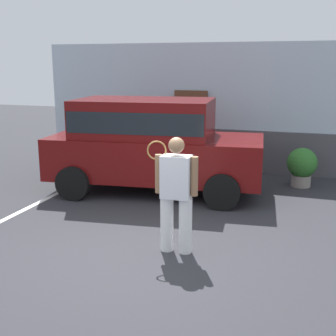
{
  "coord_description": "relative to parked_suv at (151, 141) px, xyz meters",
  "views": [
    {
      "loc": [
        2.33,
        -5.87,
        2.81
      ],
      "look_at": [
        -0.01,
        1.2,
        1.05
      ],
      "focal_mm": 47.7,
      "sensor_mm": 36.0,
      "label": 1
    }
  ],
  "objects": [
    {
      "name": "ground_plane",
      "position": [
        1.05,
        -3.16,
        -1.15
      ],
      "size": [
        40.0,
        40.0,
        0.0
      ],
      "primitive_type": "plane",
      "color": "#2D2D33"
    },
    {
      "name": "parking_stripe_0",
      "position": [
        -1.91,
        -1.66,
        -1.14
      ],
      "size": [
        0.12,
        4.4,
        0.01
      ],
      "primitive_type": "cube",
      "color": "silver",
      "rests_on": "ground_plane"
    },
    {
      "name": "house_frontage",
      "position": [
        1.04,
        2.7,
        0.42
      ],
      "size": [
        10.1,
        0.4,
        3.33
      ],
      "color": "silver",
      "rests_on": "ground_plane"
    },
    {
      "name": "parked_suv",
      "position": [
        0.0,
        0.0,
        0.0
      ],
      "size": [
        4.78,
        2.57,
        2.05
      ],
      "rotation": [
        0.0,
        0.0,
        0.11
      ],
      "color": "#590C0C",
      "rests_on": "ground_plane"
    },
    {
      "name": "tennis_player_man",
      "position": [
        1.49,
        -2.96,
        -0.22
      ],
      "size": [
        0.79,
        0.28,
        1.76
      ],
      "rotation": [
        0.0,
        0.0,
        3.17
      ],
      "color": "white",
      "rests_on": "ground_plane"
    },
    {
      "name": "potted_plant_by_porch",
      "position": [
        3.17,
        1.47,
        -0.64
      ],
      "size": [
        0.69,
        0.69,
        0.91
      ],
      "color": "gray",
      "rests_on": "ground_plane"
    }
  ]
}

